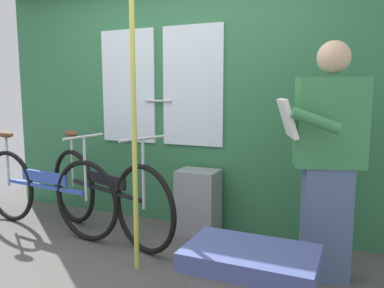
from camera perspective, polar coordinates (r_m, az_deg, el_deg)
ground_plane at (r=2.90m, az=-13.08°, el=-19.08°), size 5.04×4.11×0.04m
train_door_wall at (r=3.66m, az=-1.91°, el=6.84°), size 4.04×0.28×2.34m
bicycle_near_door at (r=3.51m, az=-12.94°, el=-7.20°), size 1.71×0.70×0.93m
bicycle_leaning_behind at (r=3.82m, az=-21.17°, el=-6.43°), size 1.75×0.44×0.92m
passenger_reading_newspaper at (r=2.69m, az=19.49°, el=-1.95°), size 0.61×0.54×1.61m
trash_bin_by_wall at (r=3.49m, az=0.94°, el=-8.65°), size 0.36×0.28×0.59m
handrail_pole at (r=2.69m, az=-8.67°, el=4.88°), size 0.04×0.04×2.30m
bench_seat_corner at (r=2.23m, az=8.64°, el=-20.14°), size 0.70×0.44×0.45m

